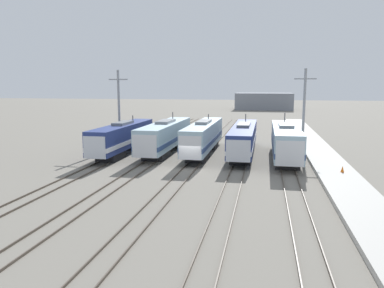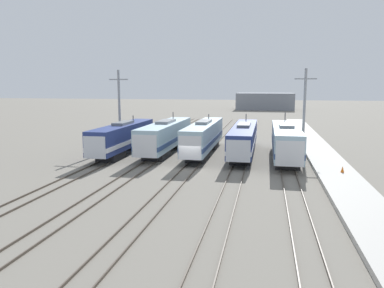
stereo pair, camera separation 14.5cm
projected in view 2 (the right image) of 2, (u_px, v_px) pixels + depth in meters
ground_plane at (190, 169)px, 40.62m from camera, size 400.00×400.00×0.00m
rail_pair_far_left at (101, 164)px, 42.61m from camera, size 1.50×120.00×0.15m
rail_pair_center_left at (144, 166)px, 41.61m from camera, size 1.51×120.00×0.15m
rail_pair_center at (190, 168)px, 40.61m from camera, size 1.51×120.00×0.15m
rail_pair_center_right at (238, 170)px, 39.60m from camera, size 1.51×120.00×0.15m
rail_pair_far_right at (288, 172)px, 38.60m from camera, size 1.50×120.00×0.15m
locomotive_far_left at (122, 138)px, 48.82m from camera, size 2.82×17.20×4.78m
locomotive_center_left at (165, 136)px, 49.78m from camera, size 3.12×18.30×5.16m
locomotive_center at (203, 137)px, 48.72m from camera, size 2.77×18.53×4.94m
locomotive_center_right at (244, 139)px, 48.18m from camera, size 2.85×19.79×4.97m
locomotive_far_right at (286, 142)px, 44.90m from camera, size 3.09×17.48×5.45m
catenary_tower_left at (119, 108)px, 53.65m from camera, size 2.79×0.34×11.11m
catenary_tower_right at (304, 110)px, 48.71m from camera, size 2.79×0.34×11.11m
platform at (336, 173)px, 37.68m from camera, size 4.00×120.00×0.40m
traffic_cone at (342, 169)px, 37.09m from camera, size 0.34×0.34×0.63m
depot_building at (265, 101)px, 141.21m from camera, size 20.94×15.04×6.13m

